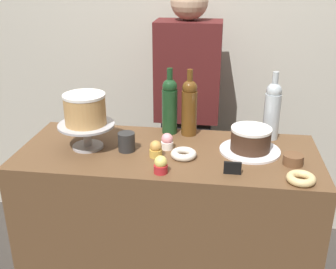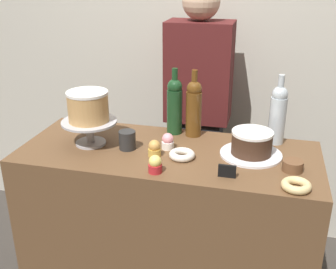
{
  "view_description": "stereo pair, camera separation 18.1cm",
  "coord_description": "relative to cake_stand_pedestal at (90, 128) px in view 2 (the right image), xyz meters",
  "views": [
    {
      "loc": [
        0.23,
        -1.65,
        1.68
      ],
      "look_at": [
        0.0,
        0.0,
        0.98
      ],
      "focal_mm": 43.86,
      "sensor_mm": 36.0,
      "label": 1
    },
    {
      "loc": [
        0.41,
        -1.62,
        1.68
      ],
      "look_at": [
        0.0,
        0.0,
        0.98
      ],
      "focal_mm": 43.86,
      "sensor_mm": 36.0,
      "label": 2
    }
  ],
  "objects": [
    {
      "name": "white_layer_cake",
      "position": [
        0.0,
        0.0,
        0.1
      ],
      "size": [
        0.19,
        0.19,
        0.14
      ],
      "color": "tan",
      "rests_on": "cake_stand_pedestal"
    },
    {
      "name": "cupcake_lemon",
      "position": [
        0.37,
        -0.2,
        -0.05
      ],
      "size": [
        0.06,
        0.06,
        0.07
      ],
      "color": "red",
      "rests_on": "display_counter"
    },
    {
      "name": "cupcake_strawberry",
      "position": [
        0.36,
        0.04,
        -0.05
      ],
      "size": [
        0.06,
        0.06,
        0.07
      ],
      "color": "white",
      "rests_on": "display_counter"
    },
    {
      "name": "back_wall",
      "position": [
        0.37,
        0.86,
        0.32
      ],
      "size": [
        6.0,
        0.05,
        2.6
      ],
      "color": "#BCB7A8",
      "rests_on": "ground_plane"
    },
    {
      "name": "price_sign_chalkboard",
      "position": [
        0.65,
        -0.17,
        -0.05
      ],
      "size": [
        0.07,
        0.01,
        0.05
      ],
      "color": "black",
      "rests_on": "display_counter"
    },
    {
      "name": "cake_stand_pedestal",
      "position": [
        0.0,
        0.0,
        0.0
      ],
      "size": [
        0.25,
        0.25,
        0.12
      ],
      "color": "#B2B2B7",
      "rests_on": "display_counter"
    },
    {
      "name": "display_counter",
      "position": [
        0.37,
        0.01,
        -0.53
      ],
      "size": [
        1.34,
        0.55,
        0.9
      ],
      "color": "brown",
      "rests_on": "ground_plane"
    },
    {
      "name": "cupcake_caramel",
      "position": [
        0.32,
        -0.05,
        -0.05
      ],
      "size": [
        0.06,
        0.06,
        0.07
      ],
      "color": "gold",
      "rests_on": "display_counter"
    },
    {
      "name": "wine_bottle_amber",
      "position": [
        0.44,
        0.22,
        0.06
      ],
      "size": [
        0.08,
        0.08,
        0.33
      ],
      "color": "#5B3814",
      "rests_on": "display_counter"
    },
    {
      "name": "coffee_cup_ceramic",
      "position": [
        0.18,
        -0.01,
        -0.04
      ],
      "size": [
        0.08,
        0.08,
        0.08
      ],
      "color": "#282828",
      "rests_on": "display_counter"
    },
    {
      "name": "wine_bottle_green",
      "position": [
        0.35,
        0.23,
        0.06
      ],
      "size": [
        0.08,
        0.08,
        0.33
      ],
      "color": "#193D1E",
      "rests_on": "display_counter"
    },
    {
      "name": "wine_bottle_clear",
      "position": [
        0.83,
        0.23,
        0.06
      ],
      "size": [
        0.08,
        0.08,
        0.33
      ],
      "color": "#B2BCC1",
      "rests_on": "display_counter"
    },
    {
      "name": "silver_serving_platter",
      "position": [
        0.73,
        0.06,
        -0.07
      ],
      "size": [
        0.27,
        0.27,
        0.01
      ],
      "color": "white",
      "rests_on": "display_counter"
    },
    {
      "name": "donut_sugar",
      "position": [
        0.44,
        -0.04,
        -0.06
      ],
      "size": [
        0.11,
        0.11,
        0.03
      ],
      "color": "silver",
      "rests_on": "display_counter"
    },
    {
      "name": "cookie_stack",
      "position": [
        0.9,
        -0.05,
        -0.06
      ],
      "size": [
        0.08,
        0.08,
        0.04
      ],
      "color": "brown",
      "rests_on": "display_counter"
    },
    {
      "name": "barista_figure",
      "position": [
        0.4,
        0.59,
        -0.14
      ],
      "size": [
        0.36,
        0.22,
        1.6
      ],
      "color": "black",
      "rests_on": "ground_plane"
    },
    {
      "name": "chocolate_round_cake",
      "position": [
        0.73,
        0.06,
        -0.02
      ],
      "size": [
        0.18,
        0.18,
        0.1
      ],
      "color": "#3D2619",
      "rests_on": "silver_serving_platter"
    },
    {
      "name": "donut_glazed",
      "position": [
        0.91,
        -0.2,
        -0.06
      ],
      "size": [
        0.11,
        0.11,
        0.03
      ],
      "color": "#E0C17F",
      "rests_on": "display_counter"
    }
  ]
}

